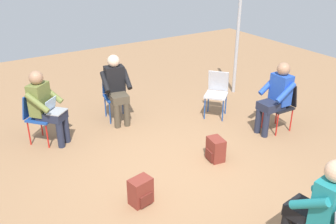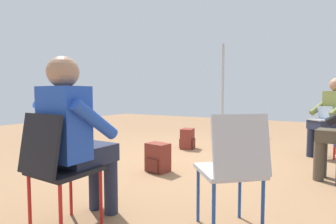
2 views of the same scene
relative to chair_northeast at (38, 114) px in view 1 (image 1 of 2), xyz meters
The scene contains 12 objects.
ground_plane 2.47m from the chair_northeast, 144.25° to the right, with size 14.00×14.00×0.00m, color #99704C.
chair_northeast is the anchor object (origin of this frame).
chair_southeast 3.21m from the chair_northeast, 103.28° to the right, with size 0.58×0.59×0.85m.
chair_south 4.13m from the chair_northeast, 115.68° to the right, with size 0.41×0.44×0.85m.
chair_east 1.46m from the chair_northeast, 82.62° to the right, with size 0.49×0.46×0.85m.
person_with_laptop 0.26m from the chair_northeast, 138.32° to the right, with size 0.64×0.63×1.24m.
person_in_blue 3.99m from the chair_northeast, 116.68° to the right, with size 0.50×0.53×1.24m.
person_in_teal 4.43m from the chair_northeast, 156.72° to the right, with size 0.55×0.54×1.24m.
person_in_black 1.44m from the chair_northeast, 89.07° to the right, with size 0.56×0.55×1.24m.
backpack_near_laptop_user 2.43m from the chair_northeast, 164.46° to the right, with size 0.28×0.31×0.36m.
backpack_by_empty_chair 2.93m from the chair_northeast, 133.57° to the right, with size 0.31×0.28×0.36m.
tent_pole_far 4.27m from the chair_northeast, 90.12° to the right, with size 0.07×0.07×2.50m, color #B2B2B7.
Camera 1 is at (-3.84, 2.52, 3.09)m, focal length 40.00 mm.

